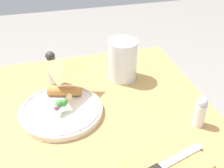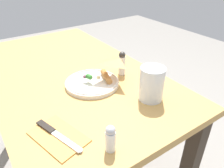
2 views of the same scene
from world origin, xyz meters
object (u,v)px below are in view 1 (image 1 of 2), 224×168
object	(u,v)px
milk_glass	(123,62)
pepper_shaker	(52,67)
butter_knife	(165,165)
napkin_folded	(168,164)
salt_shaker	(200,111)
plate_pizza	(61,108)
dining_table	(3,166)

from	to	relation	value
milk_glass	pepper_shaker	size ratio (longest dim) A/B	1.19
milk_glass	butter_knife	size ratio (longest dim) A/B	0.67
napkin_folded	salt_shaker	size ratio (longest dim) A/B	2.32
salt_shaker	pepper_shaker	xyz separation A→B (m)	(-0.33, 0.28, 0.01)
plate_pizza	napkin_folded	distance (m)	0.31
plate_pizza	pepper_shaker	xyz separation A→B (m)	(-0.01, 0.15, 0.04)
dining_table	salt_shaker	distance (m)	0.53
dining_table	butter_knife	xyz separation A→B (m)	(0.36, -0.20, 0.13)
pepper_shaker	salt_shaker	bearing A→B (deg)	-40.51
plate_pizza	napkin_folded	world-z (taller)	plate_pizza
dining_table	napkin_folded	world-z (taller)	napkin_folded
milk_glass	plate_pizza	bearing A→B (deg)	-148.33
plate_pizza	butter_knife	distance (m)	0.30
dining_table	salt_shaker	size ratio (longest dim) A/B	13.74
butter_knife	dining_table	bearing A→B (deg)	134.30
milk_glass	butter_knife	xyz separation A→B (m)	(-0.01, -0.36, -0.05)
napkin_folded	pepper_shaker	xyz separation A→B (m)	(-0.21, 0.38, 0.05)
butter_knife	pepper_shaker	xyz separation A→B (m)	(-0.20, 0.39, 0.05)
dining_table	milk_glass	xyz separation A→B (m)	(0.37, 0.16, 0.18)
dining_table	butter_knife	bearing A→B (deg)	-28.93
napkin_folded	salt_shaker	distance (m)	0.16
salt_shaker	pepper_shaker	bearing A→B (deg)	139.49
napkin_folded	butter_knife	size ratio (longest dim) A/B	1.02
napkin_folded	pepper_shaker	world-z (taller)	pepper_shaker
plate_pizza	milk_glass	size ratio (longest dim) A/B	1.73
salt_shaker	plate_pizza	bearing A→B (deg)	157.89
plate_pizza	napkin_folded	bearing A→B (deg)	-49.14
dining_table	plate_pizza	distance (m)	0.22
plate_pizza	salt_shaker	bearing A→B (deg)	-22.11
butter_knife	napkin_folded	bearing A→B (deg)	0.00
butter_knife	salt_shaker	world-z (taller)	salt_shaker
milk_glass	salt_shaker	bearing A→B (deg)	-64.94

